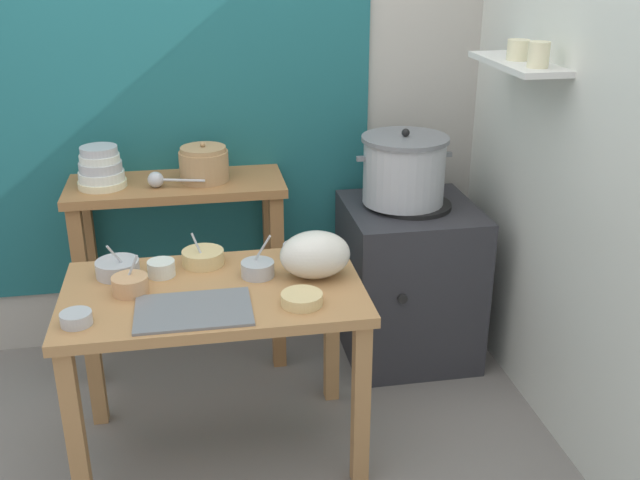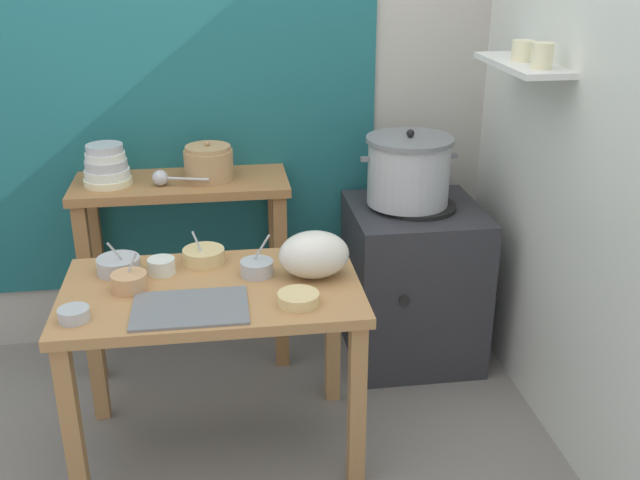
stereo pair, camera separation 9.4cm
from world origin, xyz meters
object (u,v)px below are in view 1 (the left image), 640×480
at_px(prep_bowl_1, 118,268).
at_px(prep_bowl_0, 203,257).
at_px(prep_bowl_6, 130,284).
at_px(prep_bowl_5, 298,249).
at_px(stove_block, 408,280).
at_px(bowl_stack_enamel, 101,169).
at_px(prep_table, 215,315).
at_px(prep_bowl_3, 302,298).
at_px(ladle, 158,180).
at_px(prep_bowl_2, 258,268).
at_px(serving_tray, 193,310).
at_px(steamer_pot, 404,169).
at_px(prep_bowl_4, 76,318).
at_px(back_shelf_table, 179,228).
at_px(prep_bowl_7, 161,268).
at_px(plastic_bag, 315,255).
at_px(clay_pot, 204,164).

bearing_deg(prep_bowl_1, prep_bowl_0, 8.62).
bearing_deg(prep_bowl_6, prep_bowl_5, 19.19).
xyz_separation_m(stove_block, bowl_stack_enamel, (-1.38, 0.12, 0.60)).
height_order(prep_table, prep_bowl_1, prep_bowl_1).
xyz_separation_m(prep_table, prep_bowl_3, (0.30, -0.18, 0.13)).
xyz_separation_m(ladle, prep_bowl_2, (0.37, -0.60, -0.18)).
xyz_separation_m(serving_tray, prep_bowl_3, (0.38, -0.01, 0.02)).
bearing_deg(stove_block, prep_bowl_5, -147.69).
height_order(steamer_pot, prep_bowl_3, steamer_pot).
height_order(stove_block, steamer_pot, steamer_pot).
bearing_deg(prep_bowl_4, stove_block, 29.94).
relative_size(back_shelf_table, ladle, 3.88).
bearing_deg(prep_bowl_6, prep_bowl_7, 50.48).
distance_m(prep_bowl_0, prep_bowl_6, 0.34).
relative_size(bowl_stack_enamel, plastic_bag, 0.78).
relative_size(prep_bowl_2, prep_bowl_6, 1.17).
xyz_separation_m(back_shelf_table, prep_bowl_0, (0.10, -0.52, 0.07)).
bearing_deg(prep_bowl_4, steamer_pot, 31.28).
xyz_separation_m(clay_pot, serving_tray, (-0.08, -0.91, -0.25)).
xyz_separation_m(steamer_pot, bowl_stack_enamel, (-1.34, 0.10, 0.05)).
relative_size(plastic_bag, prep_bowl_7, 2.56).
bearing_deg(plastic_bag, serving_tray, -156.07).
distance_m(serving_tray, prep_bowl_7, 0.34).
xyz_separation_m(clay_pot, prep_bowl_4, (-0.47, -0.94, -0.23)).
xyz_separation_m(prep_bowl_0, prep_bowl_5, (0.38, 0.02, -0.00)).
bearing_deg(clay_pot, bowl_stack_enamel, -178.08).
xyz_separation_m(serving_tray, plastic_bag, (0.46, 0.20, 0.09)).
bearing_deg(prep_bowl_2, plastic_bag, -11.51).
height_order(prep_table, clay_pot, clay_pot).
relative_size(serving_tray, prep_bowl_1, 2.44).
bearing_deg(back_shelf_table, prep_bowl_3, -65.28).
distance_m(clay_pot, prep_bowl_3, 1.00).
bearing_deg(prep_bowl_1, serving_tray, -51.33).
distance_m(clay_pot, prep_bowl_2, 0.72).
xyz_separation_m(bowl_stack_enamel, prep_bowl_0, (0.41, -0.50, -0.23)).
xyz_separation_m(prep_bowl_1, prep_bowl_5, (0.70, 0.06, -0.01)).
relative_size(stove_block, prep_bowl_3, 5.28).
xyz_separation_m(serving_tray, prep_bowl_2, (0.25, 0.25, 0.03)).
xyz_separation_m(prep_bowl_1, prep_bowl_7, (0.16, -0.03, -0.00)).
bearing_deg(prep_bowl_4, prep_bowl_1, 73.58).
relative_size(steamer_pot, serving_tray, 1.11).
height_order(clay_pot, ladle, clay_pot).
bearing_deg(prep_bowl_1, stove_block, 18.72).
xyz_separation_m(clay_pot, bowl_stack_enamel, (-0.44, -0.01, 0.01)).
relative_size(ladle, plastic_bag, 0.93).
height_order(back_shelf_table, prep_bowl_7, back_shelf_table).
height_order(prep_bowl_0, prep_bowl_2, prep_bowl_2).
height_order(ladle, serving_tray, ladle).
relative_size(prep_bowl_2, prep_bowl_3, 1.13).
xyz_separation_m(stove_block, serving_tray, (-1.01, -0.78, 0.34)).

